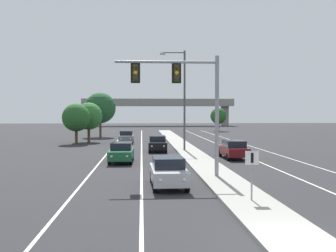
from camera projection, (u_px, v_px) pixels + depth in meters
The scene contains 19 objects.
ground_plane at pixel (297, 244), 12.25m from camera, with size 260.00×260.00×0.00m, color #28282B.
median_island at pixel (205, 164), 30.20m from camera, with size 2.40×110.00×0.15m, color #9E9B93.
lane_stripe_oncoming_center at pixel (142, 156), 36.88m from camera, with size 0.14×100.00×0.01m, color silver.
lane_stripe_receding_center at pixel (243, 155), 37.49m from camera, with size 0.14×100.00×0.01m, color silver.
edge_stripe_left at pixel (105, 156), 36.67m from camera, with size 0.14×100.00×0.01m, color silver.
edge_stripe_right at pixel (278, 155), 37.70m from camera, with size 0.14×100.00×0.01m, color silver.
overhead_signal_mast at pixel (185, 91), 24.11m from camera, with size 6.21×0.44×7.20m.
median_sign_post at pixel (252, 167), 17.63m from camera, with size 0.60×0.10×2.20m.
street_lamp_median at pixel (182, 94), 40.82m from camera, with size 2.58×0.28×10.00m.
car_oncoming_silver at pixel (168, 171), 21.67m from camera, with size 1.90×4.50×1.58m.
car_oncoming_green at pixel (121, 152), 32.03m from camera, with size 1.89×4.50×1.58m.
car_oncoming_black at pixel (157, 143), 40.94m from camera, with size 1.88×4.49×1.58m.
car_oncoming_grey at pixel (126, 137), 51.71m from camera, with size 1.86×4.48×1.58m.
car_receding_darkred at pixel (233, 149), 34.53m from camera, with size 1.88×4.50×1.58m.
overpass_bridge at pixel (158, 106), 115.10m from camera, with size 42.40×6.40×7.65m.
tree_far_right_c at pixel (218, 116), 83.26m from camera, with size 3.33×3.33×4.81m.
tree_far_left_a at pixel (89, 116), 53.67m from camera, with size 3.62×3.62×5.24m.
tree_far_left_c at pixel (76, 118), 50.30m from camera, with size 3.48×3.48×5.04m.
tree_far_left_b at pixel (100, 108), 64.10m from camera, with size 4.87×4.87×7.05m.
Camera 1 is at (-4.69, -11.84, 4.00)m, focal length 43.37 mm.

